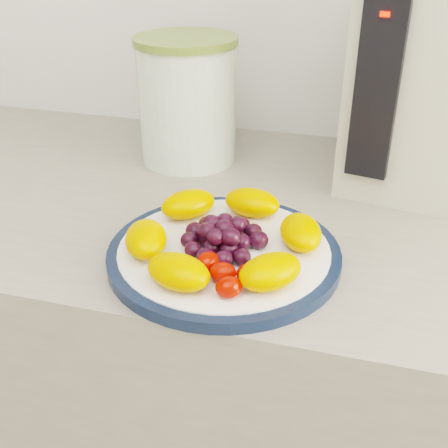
# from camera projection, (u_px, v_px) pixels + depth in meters

# --- Properties ---
(counter) EXTENTS (3.50, 0.60, 0.90)m
(counter) POSITION_uv_depth(u_px,v_px,m) (290.00, 424.00, 1.03)
(counter) COLOR gray
(counter) RESTS_ON floor
(cabinet_face) EXTENTS (3.48, 0.58, 0.84)m
(cabinet_face) POSITION_uv_depth(u_px,v_px,m) (290.00, 435.00, 1.05)
(cabinet_face) COLOR #8F7453
(cabinet_face) RESTS_ON floor
(plate_rim) EXTENTS (0.29, 0.29, 0.01)m
(plate_rim) POSITION_uv_depth(u_px,v_px,m) (224.00, 254.00, 0.69)
(plate_rim) COLOR #0F1D34
(plate_rim) RESTS_ON counter
(plate_face) EXTENTS (0.26, 0.26, 0.02)m
(plate_face) POSITION_uv_depth(u_px,v_px,m) (224.00, 253.00, 0.69)
(plate_face) COLOR white
(plate_face) RESTS_ON counter
(canister) EXTENTS (0.18, 0.18, 0.19)m
(canister) POSITION_uv_depth(u_px,v_px,m) (187.00, 104.00, 0.93)
(canister) COLOR #366717
(canister) RESTS_ON counter
(canister_lid) EXTENTS (0.18, 0.18, 0.01)m
(canister_lid) POSITION_uv_depth(u_px,v_px,m) (185.00, 40.00, 0.88)
(canister_lid) COLOR olive
(canister_lid) RESTS_ON canister
(appliance_body) EXTENTS (0.24, 0.30, 0.33)m
(appliance_body) POSITION_uv_depth(u_px,v_px,m) (431.00, 73.00, 0.83)
(appliance_body) COLOR beige
(appliance_body) RESTS_ON counter
(appliance_panel) EXTENTS (0.06, 0.03, 0.25)m
(appliance_panel) POSITION_uv_depth(u_px,v_px,m) (377.00, 89.00, 0.74)
(appliance_panel) COLOR black
(appliance_panel) RESTS_ON appliance_body
(appliance_led) EXTENTS (0.01, 0.01, 0.01)m
(appliance_led) POSITION_uv_depth(u_px,v_px,m) (385.00, 14.00, 0.68)
(appliance_led) COLOR #FF0C05
(appliance_led) RESTS_ON appliance_panel
(fruit_plate) EXTENTS (0.25, 0.25, 0.04)m
(fruit_plate) POSITION_uv_depth(u_px,v_px,m) (223.00, 237.00, 0.67)
(fruit_plate) COLOR #FF8000
(fruit_plate) RESTS_ON plate_face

